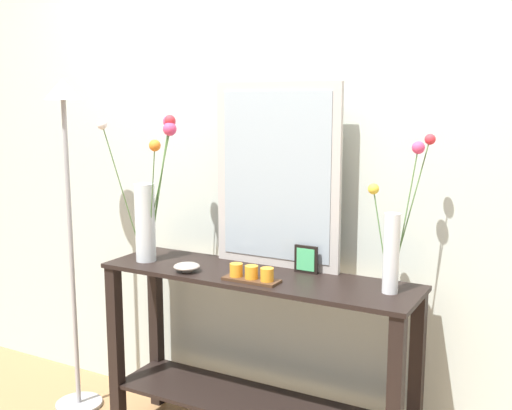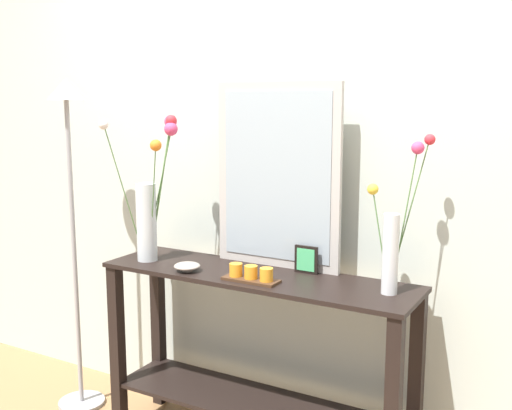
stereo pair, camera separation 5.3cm
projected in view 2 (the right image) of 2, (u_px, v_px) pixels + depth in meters
name	position (u px, v px, depth m)	size (l,w,h in m)	color
wall_back	(289.00, 153.00, 2.91)	(6.40, 0.08, 2.70)	beige
console_table	(256.00, 345.00, 2.78)	(1.43, 0.39, 0.84)	black
mirror_leaning	(277.00, 176.00, 2.78)	(0.61, 0.03, 0.83)	#B7B2AD
tall_vase_left	(149.00, 204.00, 2.90)	(0.28, 0.27, 0.68)	silver
vase_right	(393.00, 237.00, 2.42)	(0.24, 0.15, 0.62)	silver
candle_tray	(251.00, 275.00, 2.61)	(0.24, 0.09, 0.07)	#472D1C
picture_frame_small	(306.00, 260.00, 2.73)	(0.11, 0.01, 0.12)	black
decorative_bowl	(187.00, 266.00, 2.76)	(0.12, 0.12, 0.04)	#9E9389
floor_lamp	(71.00, 191.00, 3.11)	(0.24, 0.24, 1.70)	#9E9EA3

